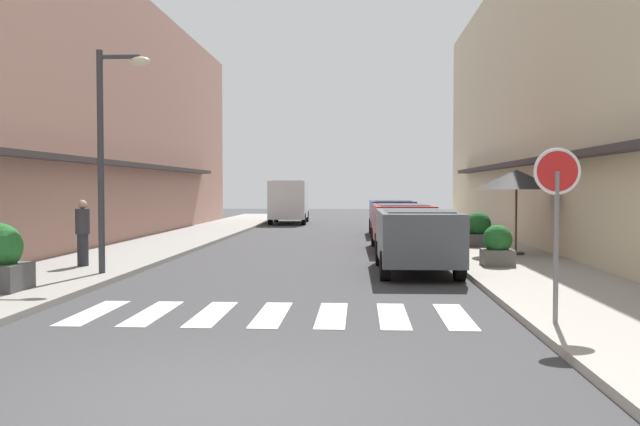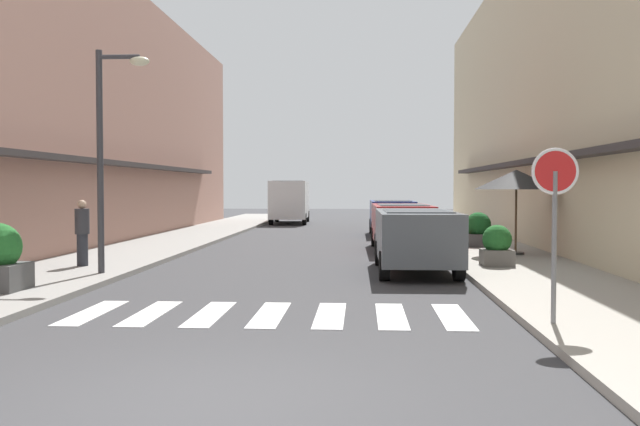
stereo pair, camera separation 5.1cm
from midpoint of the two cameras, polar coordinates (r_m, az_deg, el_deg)
name	(u,v)px [view 1 (the left image)]	position (r m, az deg, el deg)	size (l,w,h in m)	color
ground_plane	(316,250)	(21.90, -0.38, -3.12)	(85.33, 85.33, 0.00)	#38383A
sidewalk_left	(152,248)	(22.86, -13.84, -2.81)	(3.13, 54.30, 0.12)	gray
sidewalk_right	(486,249)	(22.19, 13.49, -2.96)	(3.13, 54.30, 0.12)	#9E998E
building_row_left	(40,108)	(25.28, -22.22, 8.07)	(5.50, 36.91, 9.38)	#A87A6B
building_row_right	(610,88)	(24.27, 22.81, 9.52)	(5.50, 36.91, 10.39)	beige
crosswalk	(272,315)	(10.94, -4.17, -8.40)	(6.15, 2.20, 0.01)	silver
parked_car_near	(416,234)	(16.28, 7.90, -1.70)	(1.84, 4.38, 1.47)	#4C5156
parked_car_mid	(402,222)	(21.96, 6.71, -0.71)	(1.88, 4.51, 1.47)	maroon
parked_car_far	(392,213)	(28.80, 5.90, -0.04)	(1.84, 4.22, 1.47)	navy
delivery_van	(289,198)	(38.52, -2.60, 1.23)	(2.15, 5.46, 2.37)	silver
round_street_sign	(557,189)	(10.03, 18.90, 1.87)	(0.65, 0.07, 2.43)	slate
street_lamp	(110,136)	(15.81, -17.13, 6.14)	(1.19, 0.28, 4.88)	#38383D
cafe_umbrella	(516,180)	(20.10, 15.90, 2.65)	(2.33, 2.33, 2.38)	#262626
planter_midblock	(498,246)	(17.12, 14.41, -2.68)	(0.73, 0.73, 0.99)	slate
planter_far	(478,231)	(22.60, 12.91, -1.49)	(1.00, 1.00, 1.09)	#4C4C4C
pedestrian_walking_near	(83,232)	(17.46, -19.15, -1.46)	(0.34, 0.34, 1.58)	#282B33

